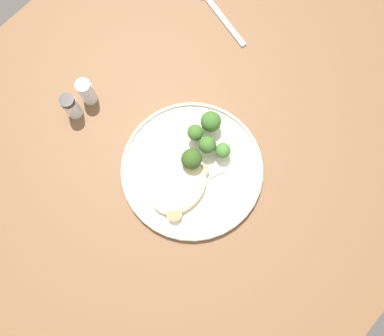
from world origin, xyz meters
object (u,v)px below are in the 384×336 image
Objects in this scene: seared_scallop_center_golden at (174,214)px; seared_scallop_tiny_bay at (203,170)px; broccoli_floret_small_sprig at (192,159)px; pepper_shaker at (71,106)px; broccoli_floret_beside_noodles at (211,121)px; dinner_plate at (192,169)px; seared_scallop_on_noodles at (159,199)px; broccoli_floret_center_pile at (195,133)px; seared_scallop_front_small at (170,191)px; salt_shaker at (87,92)px; broccoli_floret_near_rim at (223,151)px; dinner_fork at (218,13)px; broccoli_floret_front_edge at (207,145)px.

seared_scallop_tiny_bay is (-0.10, -0.02, -0.00)m from seared_scallop_center_golden.
broccoli_floret_small_sprig is 0.94× the size of pepper_shaker.
broccoli_floret_beside_noodles is 0.79× the size of pepper_shaker.
dinner_plate is 10.91× the size of seared_scallop_on_noodles.
broccoli_floret_center_pile is (-0.04, -0.06, 0.02)m from seared_scallop_tiny_bay.
dinner_plate is 4.33× the size of pepper_shaker.
broccoli_floret_beside_noodles is at bearing 170.61° from broccoli_floret_center_pile.
pepper_shaker is (0.01, -0.27, 0.01)m from seared_scallop_front_small.
salt_shaker is at bearing -70.06° from broccoli_floret_center_pile.
salt_shaker is (0.04, -0.29, 0.01)m from seared_scallop_tiny_bay.
seared_scallop_front_small is 0.13m from broccoli_floret_near_rim.
seared_scallop_front_small is at bearing -10.71° from broccoli_floret_near_rim.
seared_scallop_tiny_bay is at bearing 106.40° from pepper_shaker.
seared_scallop_on_noodles is (0.10, -0.02, -0.00)m from seared_scallop_tiny_bay.
seared_scallop_on_noodles is 0.42× the size of broccoli_floret_small_sprig.
seared_scallop_center_golden reaches higher than seared_scallop_tiny_bay.
pepper_shaker is at bearing -60.99° from broccoli_floret_center_pile.
broccoli_floret_beside_noodles is at bearing -146.80° from seared_scallop_tiny_bay.
salt_shaker is at bearing -101.50° from seared_scallop_center_golden.
dinner_fork is at bearing -142.12° from broccoli_floret_beside_noodles.
seared_scallop_on_noodles is (0.09, -0.01, 0.01)m from dinner_plate.
seared_scallop_tiny_bay is 0.36× the size of salt_shaker.
broccoli_floret_front_edge is (-0.04, 0.00, -0.01)m from broccoli_floret_small_sprig.
seared_scallop_center_golden is 0.05m from seared_scallop_front_small.
broccoli_floret_front_edge is 0.28× the size of dinner_fork.
pepper_shaker reaches higher than broccoli_floret_front_edge.
dinner_plate is 0.09m from seared_scallop_on_noodles.
broccoli_floret_near_rim is (-0.06, 0.03, -0.01)m from broccoli_floret_small_sprig.
broccoli_floret_center_pile is at bearing -9.39° from broccoli_floret_beside_noodles.
pepper_shaker reaches higher than broccoli_floret_center_pile.
seared_scallop_tiny_bay is (-0.07, 0.02, -0.00)m from seared_scallop_front_small.
pepper_shaker is at bearing -73.60° from seared_scallop_tiny_bay.
dinner_plate is 12.04× the size of seared_scallop_tiny_bay.
dinner_plate is at bearing 176.85° from seared_scallop_on_noodles.
broccoli_floret_beside_noodles is (-0.18, -0.03, 0.02)m from seared_scallop_on_noodles.
dinner_plate is 0.37m from dinner_fork.
dinner_fork is at bearing -137.33° from broccoli_floret_near_rim.
dinner_plate is 5.51× the size of broccoli_floret_front_edge.
broccoli_floret_near_rim is (-0.01, 0.06, -0.01)m from broccoli_floret_center_pile.
seared_scallop_front_small is (0.06, -0.00, 0.01)m from dinner_plate.
dinner_fork is (-0.31, -0.21, -0.01)m from dinner_plate.
broccoli_floret_front_edge reaches higher than dinner_plate.
dinner_plate is 0.04m from broccoli_floret_small_sprig.
pepper_shaker is at bearing -74.70° from dinner_plate.
broccoli_floret_front_edge is (-0.05, -0.01, 0.03)m from dinner_plate.
pepper_shaker is (0.39, -0.06, 0.03)m from dinner_fork.
seared_scallop_front_small is 0.03m from seared_scallop_on_noodles.
broccoli_floret_center_pile is at bearing -144.73° from broccoli_floret_small_sprig.
pepper_shaker is at bearing -72.92° from broccoli_floret_small_sprig.
seared_scallop_tiny_bay is (-0.01, 0.02, 0.01)m from dinner_plate.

